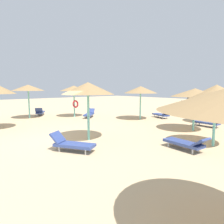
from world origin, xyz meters
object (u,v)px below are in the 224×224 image
(parasol_1, at_px, (141,90))
(bench_1, at_px, (210,113))
(parasol_0, at_px, (216,93))
(lounger_5, at_px, (89,114))
(parked_car, at_px, (200,104))
(lounger_4, at_px, (40,112))
(parasol_5, at_px, (74,89))
(parasol_3, at_px, (217,89))
(lounger_7, at_px, (72,144))
(lounger_1, at_px, (161,114))
(lounger_3, at_px, (208,122))
(parasol_8, at_px, (195,93))
(lounger_0, at_px, (186,143))
(parasol_7, at_px, (88,89))
(parasol_4, at_px, (28,88))

(parasol_1, distance_m, bench_1, 7.08)
(parasol_0, distance_m, lounger_5, 11.17)
(parasol_0, height_order, parked_car, parasol_0)
(lounger_4, bearing_deg, lounger_5, 33.86)
(bench_1, bearing_deg, lounger_4, -134.75)
(parasol_0, xyz_separation_m, parasol_5, (-12.13, -0.11, 0.15))
(parasol_3, xyz_separation_m, lounger_5, (-8.56, -5.51, -2.20))
(lounger_7, bearing_deg, lounger_4, 164.95)
(parasol_1, bearing_deg, parked_car, 87.04)
(lounger_5, bearing_deg, lounger_1, 45.48)
(parked_car, bearing_deg, lounger_3, -61.94)
(lounger_4, distance_m, lounger_5, 5.07)
(parasol_0, relative_size, lounger_1, 1.38)
(parasol_8, bearing_deg, lounger_0, -67.20)
(parasol_5, xyz_separation_m, bench_1, (8.18, 9.31, -2.20))
(parasol_5, bearing_deg, parasol_0, 0.51)
(lounger_7, xyz_separation_m, bench_1, (-0.37, 14.43, 0.02))
(parasol_7, bearing_deg, parasol_0, 38.58)
(parasol_0, xyz_separation_m, lounger_5, (-10.95, 0.71, -2.08))
(parasol_4, relative_size, parasol_7, 1.00)
(parasol_0, distance_m, lounger_3, 5.23)
(parasol_3, bearing_deg, bench_1, 117.53)
(lounger_5, bearing_deg, parasol_3, 32.77)
(parasol_7, height_order, lounger_1, parasol_7)
(lounger_1, relative_size, lounger_4, 1.02)
(parasol_1, height_order, parasol_3, parasol_3)
(parasol_0, bearing_deg, lounger_5, 176.27)
(parasol_4, relative_size, parasol_5, 1.03)
(parasol_8, height_order, lounger_7, parasol_8)
(parasol_4, relative_size, parked_car, 0.69)
(parasol_0, xyz_separation_m, parasol_7, (-4.60, -3.67, 0.21))
(parasol_3, bearing_deg, parasol_0, -68.95)
(lounger_3, xyz_separation_m, lounger_7, (-1.51, -9.56, 0.00))
(parasol_3, bearing_deg, parasol_5, -146.95)
(lounger_7, bearing_deg, parasol_1, 113.07)
(lounger_1, height_order, lounger_4, lounger_4)
(parasol_7, xyz_separation_m, parked_car, (-2.09, 16.70, -1.78))
(parasol_1, height_order, parasol_4, parasol_4)
(lounger_5, height_order, lounger_7, lounger_7)
(parked_car, bearing_deg, lounger_0, -66.93)
(parasol_0, distance_m, lounger_7, 6.67)
(parasol_0, distance_m, parasol_7, 5.89)
(parasol_5, height_order, lounger_3, parasol_5)
(lounger_1, relative_size, lounger_7, 1.02)
(parasol_3, distance_m, lounger_3, 2.92)
(parasol_8, bearing_deg, parked_car, 113.16)
(lounger_3, bearing_deg, parasol_4, -146.45)
(lounger_0, relative_size, lounger_7, 1.01)
(lounger_5, xyz_separation_m, bench_1, (7.00, 8.49, 0.03))
(parasol_7, distance_m, lounger_5, 8.05)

